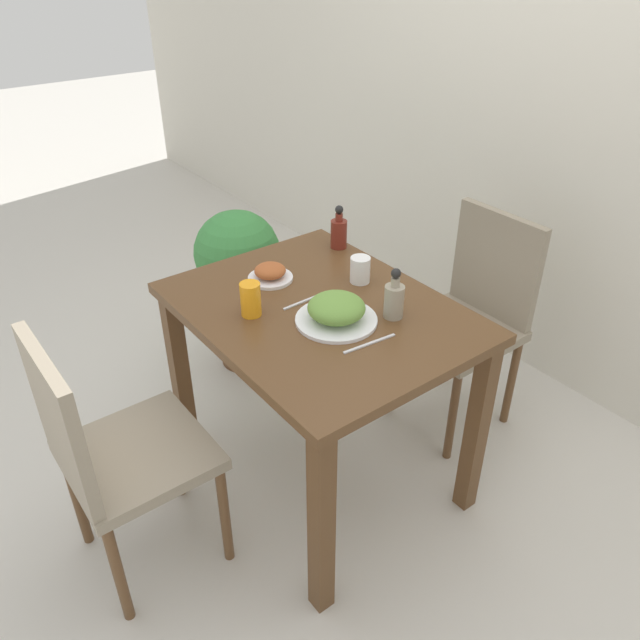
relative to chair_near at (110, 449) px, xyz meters
The scene contains 14 objects.
ground_plane 0.90m from the chair_near, 85.55° to the left, with size 16.00×16.00×0.00m, color beige.
wall_back 2.17m from the chair_near, 88.37° to the left, with size 8.00×0.05×2.60m.
dining_table 0.76m from the chair_near, 85.55° to the left, with size 1.00×0.77×0.76m.
chair_near is the anchor object (origin of this frame).
chair_far 1.47m from the chair_near, 85.33° to the left, with size 0.42×0.42×0.91m.
food_plate 0.80m from the chair_near, 77.74° to the left, with size 0.26×0.26×0.09m.
side_plate 0.79m from the chair_near, 105.63° to the left, with size 0.16×0.16×0.06m.
drink_cup 1.01m from the chair_near, 89.87° to the left, with size 0.07×0.07×0.09m.
juice_glass 0.62m from the chair_near, 94.41° to the left, with size 0.07×0.07×0.11m.
sauce_bottle 1.15m from the chair_near, 103.67° to the left, with size 0.06×0.06×0.17m.
condiment_bottle 0.98m from the chair_near, 74.69° to the left, with size 0.06×0.06×0.17m.
fork_utensil 0.77m from the chair_near, 90.21° to the left, with size 0.01×0.19×0.00m.
spoon_utensil 0.84m from the chair_near, 66.33° to the left, with size 0.03×0.19×0.00m.
potted_plant_left 1.19m from the chair_near, 130.36° to the left, with size 0.39×0.39×0.78m.
Camera 1 is at (1.40, -1.07, 1.83)m, focal length 35.00 mm.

